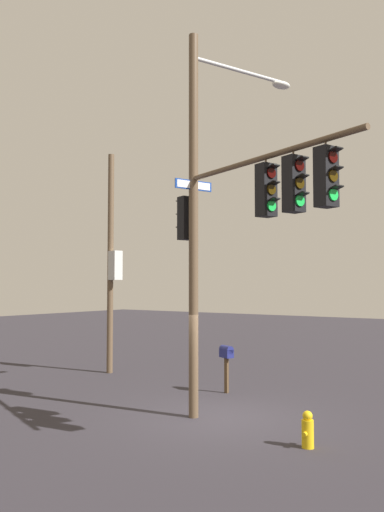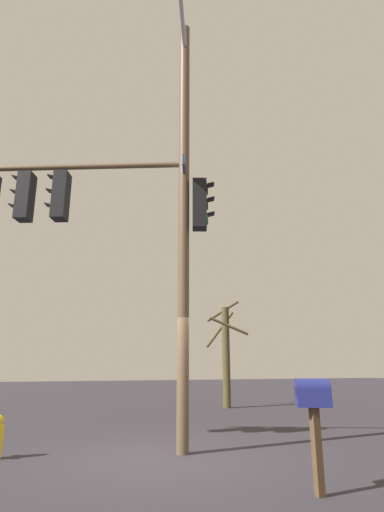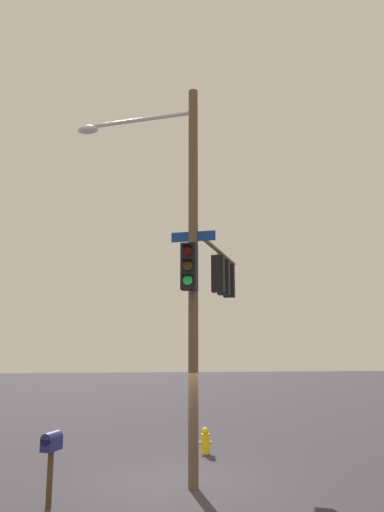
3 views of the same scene
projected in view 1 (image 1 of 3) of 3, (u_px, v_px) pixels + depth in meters
name	position (u px, v px, depth m)	size (l,w,h in m)	color
ground_plane	(217.00, 418.00, 12.92)	(80.00, 80.00, 0.00)	#2D292F
main_signal_pole_assembly	(229.00, 197.00, 12.27)	(5.11, 5.60, 9.58)	brown
secondary_pole_assembly	(112.00, 263.00, 19.61)	(0.44, 0.68, 8.11)	brown
fire_hydrant	(308.00, 430.00, 10.55)	(0.38, 0.24, 0.73)	yellow
mailbox	(226.00, 356.00, 15.92)	(0.40, 0.50, 1.41)	#4C3823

